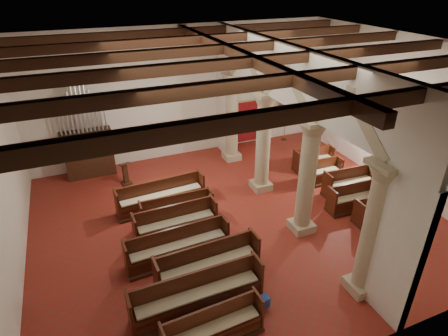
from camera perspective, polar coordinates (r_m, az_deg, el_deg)
floor at (r=13.78m, az=1.86°, el=-7.58°), size 14.00×14.00×0.00m
ceiling at (r=11.39m, az=2.34°, el=17.78°), size 14.00×14.00×0.00m
wall_back at (r=17.57m, az=-6.26°, el=11.25°), size 14.00×0.02×6.00m
wall_front at (r=8.06m, az=20.60°, el=-12.65°), size 14.00×0.02×6.00m
wall_right at (r=16.32m, az=25.22°, el=7.40°), size 0.02×12.00×6.00m
ceiling_beams at (r=11.43m, az=2.33°, el=16.89°), size 13.80×11.80×0.30m
arcade at (r=12.88m, az=9.48°, el=7.38°), size 0.90×11.90×6.00m
window_right_a at (r=15.70m, az=28.41°, el=2.72°), size 0.03×1.00×2.20m
window_right_b at (r=18.21m, az=19.12°, el=7.81°), size 0.03×1.00×2.20m
window_back at (r=19.73m, az=8.11°, el=10.57°), size 1.00×0.03×2.20m
pipe_organ at (r=17.01m, az=-20.09°, el=3.22°), size 2.10×0.85×4.40m
lectern at (r=16.15m, az=-14.77°, el=-1.01°), size 0.48×0.49×1.06m
dossal_curtain at (r=19.33m, az=4.12°, el=7.16°), size 1.80×0.07×2.17m
processional_banner at (r=19.95m, az=9.28°, el=6.39°), size 0.52×0.66×2.34m
hymnal_box_a at (r=10.56m, az=6.00°, el=-19.57°), size 0.30×0.25×0.29m
hymnal_box_b at (r=11.86m, az=-0.14°, el=-12.71°), size 0.45×0.42×0.36m
hymnal_box_c at (r=12.77m, az=-2.97°, el=-9.55°), size 0.29×0.24×0.29m
tube_heater_b at (r=10.38m, az=-0.43°, el=-21.18°), size 1.04×0.26×0.10m
nave_pew_0 at (r=9.82m, az=-1.62°, el=-23.59°), size 2.54×0.78×0.98m
nave_pew_1 at (r=10.42m, az=-3.99°, el=-19.25°), size 3.57×0.82×1.15m
nave_pew_2 at (r=11.19m, az=-2.41°, el=-15.05°), size 3.11×0.90×1.15m
nave_pew_3 at (r=11.91m, az=-6.98°, el=-12.27°), size 3.25×0.85×1.09m
nave_pew_4 at (r=12.85m, az=-7.29°, el=-8.78°), size 2.82×0.81×1.12m
nave_pew_5 at (r=13.54m, az=-7.12°, el=-6.83°), size 2.60×0.71×1.01m
nave_pew_6 at (r=14.33m, az=-9.50°, el=-4.70°), size 3.37×0.94×1.12m
aisle_pew_0 at (r=14.47m, az=22.14°, el=-6.43°), size 1.67×0.75×0.98m
aisle_pew_1 at (r=14.86m, az=19.01°, el=-4.78°), size 2.02×0.81×1.04m
aisle_pew_2 at (r=15.81m, az=18.44°, el=-2.55°), size 2.16×0.83×1.08m
aisle_pew_3 at (r=16.30m, az=14.55°, el=-1.05°), size 1.79×0.70×1.02m
aisle_pew_4 at (r=17.32m, az=13.44°, el=0.85°), size 1.88×0.79×1.00m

